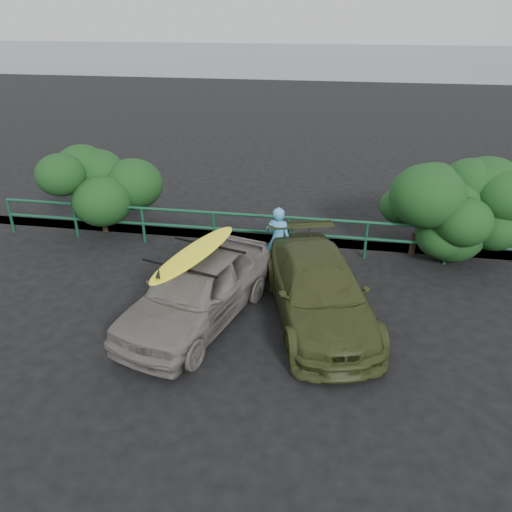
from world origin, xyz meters
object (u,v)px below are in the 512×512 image
(guardrail, at_px, (251,232))
(surfboard, at_px, (195,253))
(sedan, at_px, (197,289))
(man, at_px, (278,240))
(olive_vehicle, at_px, (319,290))

(guardrail, bearing_deg, surfboard, -97.85)
(sedan, bearing_deg, man, 77.35)
(olive_vehicle, relative_size, man, 2.70)
(guardrail, height_order, sedan, sedan)
(sedan, bearing_deg, guardrail, 98.52)
(olive_vehicle, bearing_deg, surfboard, 175.81)
(guardrail, relative_size, sedan, 3.28)
(sedan, xyz_separation_m, olive_vehicle, (2.44, 0.50, -0.07))
(olive_vehicle, bearing_deg, guardrail, 107.49)
(sedan, distance_m, olive_vehicle, 2.49)
(guardrail, xyz_separation_m, olive_vehicle, (1.96, -2.98, 0.14))
(man, bearing_deg, olive_vehicle, 128.10)
(guardrail, height_order, olive_vehicle, olive_vehicle)
(sedan, distance_m, man, 2.77)
(man, bearing_deg, surfboard, 69.27)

